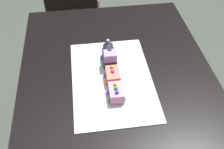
% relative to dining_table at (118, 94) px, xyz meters
% --- Properties ---
extents(dining_table, '(1.40, 1.00, 0.74)m').
position_rel_dining_table_xyz_m(dining_table, '(0.00, 0.00, 0.00)').
color(dining_table, black).
rests_on(dining_table, ground).
extents(chair, '(0.44, 0.44, 0.86)m').
position_rel_dining_table_xyz_m(chair, '(-1.03, -0.21, -0.16)').
color(chair, black).
rests_on(chair, ground).
extents(cake_board, '(0.60, 0.40, 0.00)m').
position_rel_dining_table_xyz_m(cake_board, '(-0.01, -0.03, 0.11)').
color(cake_board, silver).
rests_on(cake_board, dining_table).
extents(cake_locomotive, '(0.14, 0.08, 0.12)m').
position_rel_dining_table_xyz_m(cake_locomotive, '(-0.13, -0.03, 0.16)').
color(cake_locomotive, '#232328').
rests_on(cake_locomotive, cake_board).
extents(cake_car_hopper_coral, '(0.10, 0.08, 0.07)m').
position_rel_dining_table_xyz_m(cake_car_hopper_coral, '(-0.01, -0.03, 0.14)').
color(cake_car_hopper_coral, '#F27260').
rests_on(cake_car_hopper_coral, cake_board).
extents(cake_car_tanker_bubblegum, '(0.10, 0.08, 0.07)m').
position_rel_dining_table_xyz_m(cake_car_tanker_bubblegum, '(0.11, -0.03, 0.14)').
color(cake_car_tanker_bubblegum, pink).
rests_on(cake_car_tanker_bubblegum, cake_board).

